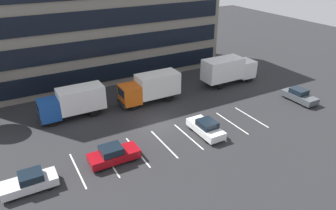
{
  "coord_description": "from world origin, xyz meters",
  "views": [
    {
      "loc": [
        -13.61,
        -26.38,
        16.94
      ],
      "look_at": [
        1.74,
        1.1,
        1.4
      ],
      "focal_mm": 33.7,
      "sensor_mm": 36.0,
      "label": 1
    }
  ],
  "objects_px": {
    "box_truck_orange": "(151,87)",
    "box_truck_white": "(229,69)",
    "sedan_silver": "(30,182)",
    "sedan_charcoal": "(299,96)",
    "sedan_white": "(206,128)",
    "sedan_maroon": "(113,154)",
    "box_truck_blue": "(73,101)"
  },
  "relations": [
    {
      "from": "sedan_charcoal",
      "to": "sedan_maroon",
      "type": "bearing_deg",
      "value": -178.47
    },
    {
      "from": "sedan_silver",
      "to": "sedan_charcoal",
      "type": "xyz_separation_m",
      "value": [
        31.47,
        0.9,
        0.03
      ]
    },
    {
      "from": "box_truck_blue",
      "to": "sedan_charcoal",
      "type": "xyz_separation_m",
      "value": [
        25.35,
        -9.48,
        -1.16
      ]
    },
    {
      "from": "sedan_maroon",
      "to": "sedan_charcoal",
      "type": "xyz_separation_m",
      "value": [
        24.5,
        0.66,
        -0.01
      ]
    },
    {
      "from": "box_truck_white",
      "to": "sedan_charcoal",
      "type": "bearing_deg",
      "value": -65.55
    },
    {
      "from": "sedan_maroon",
      "to": "sedan_charcoal",
      "type": "distance_m",
      "value": 24.51
    },
    {
      "from": "sedan_white",
      "to": "sedan_charcoal",
      "type": "height_order",
      "value": "sedan_white"
    },
    {
      "from": "sedan_white",
      "to": "sedan_silver",
      "type": "height_order",
      "value": "sedan_white"
    },
    {
      "from": "box_truck_blue",
      "to": "sedan_white",
      "type": "height_order",
      "value": "box_truck_blue"
    },
    {
      "from": "sedan_charcoal",
      "to": "sedan_silver",
      "type": "bearing_deg",
      "value": -178.36
    },
    {
      "from": "box_truck_blue",
      "to": "sedan_maroon",
      "type": "height_order",
      "value": "box_truck_blue"
    },
    {
      "from": "box_truck_white",
      "to": "sedan_charcoal",
      "type": "relative_size",
      "value": 1.85
    },
    {
      "from": "sedan_maroon",
      "to": "box_truck_white",
      "type": "bearing_deg",
      "value": 25.06
    },
    {
      "from": "box_truck_white",
      "to": "sedan_silver",
      "type": "relative_size",
      "value": 1.92
    },
    {
      "from": "box_truck_orange",
      "to": "box_truck_white",
      "type": "xyz_separation_m",
      "value": [
        12.06,
        0.09,
        0.13
      ]
    },
    {
      "from": "sedan_maroon",
      "to": "sedan_charcoal",
      "type": "height_order",
      "value": "sedan_maroon"
    },
    {
      "from": "sedan_maroon",
      "to": "sedan_silver",
      "type": "relative_size",
      "value": 1.06
    },
    {
      "from": "box_truck_blue",
      "to": "sedan_maroon",
      "type": "relative_size",
      "value": 1.63
    },
    {
      "from": "box_truck_blue",
      "to": "sedan_silver",
      "type": "xyz_separation_m",
      "value": [
        -6.11,
        -10.38,
        -1.18
      ]
    },
    {
      "from": "box_truck_orange",
      "to": "sedan_charcoal",
      "type": "distance_m",
      "value": 18.41
    },
    {
      "from": "sedan_charcoal",
      "to": "sedan_white",
      "type": "bearing_deg",
      "value": -176.85
    },
    {
      "from": "box_truck_orange",
      "to": "sedan_silver",
      "type": "height_order",
      "value": "box_truck_orange"
    },
    {
      "from": "box_truck_white",
      "to": "sedan_white",
      "type": "bearing_deg",
      "value": -137.56
    },
    {
      "from": "box_truck_white",
      "to": "sedan_charcoal",
      "type": "distance_m",
      "value": 9.88
    },
    {
      "from": "sedan_maroon",
      "to": "sedan_silver",
      "type": "distance_m",
      "value": 6.97
    },
    {
      "from": "box_truck_blue",
      "to": "sedan_charcoal",
      "type": "bearing_deg",
      "value": -20.49
    },
    {
      "from": "box_truck_orange",
      "to": "sedan_charcoal",
      "type": "xyz_separation_m",
      "value": [
        16.11,
        -8.81,
        -1.24
      ]
    },
    {
      "from": "sedan_silver",
      "to": "sedan_charcoal",
      "type": "bearing_deg",
      "value": 1.64
    },
    {
      "from": "sedan_silver",
      "to": "sedan_charcoal",
      "type": "distance_m",
      "value": 31.48
    },
    {
      "from": "sedan_white",
      "to": "sedan_silver",
      "type": "distance_m",
      "value": 16.8
    },
    {
      "from": "sedan_charcoal",
      "to": "box_truck_white",
      "type": "bearing_deg",
      "value": 114.45
    },
    {
      "from": "sedan_white",
      "to": "sedan_charcoal",
      "type": "xyz_separation_m",
      "value": [
        14.67,
        0.81,
        -0.02
      ]
    }
  ]
}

